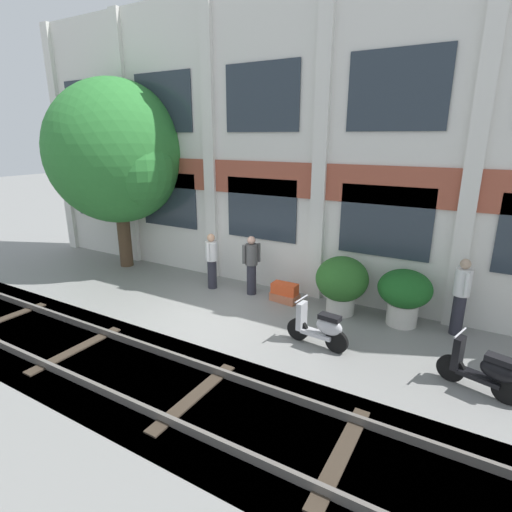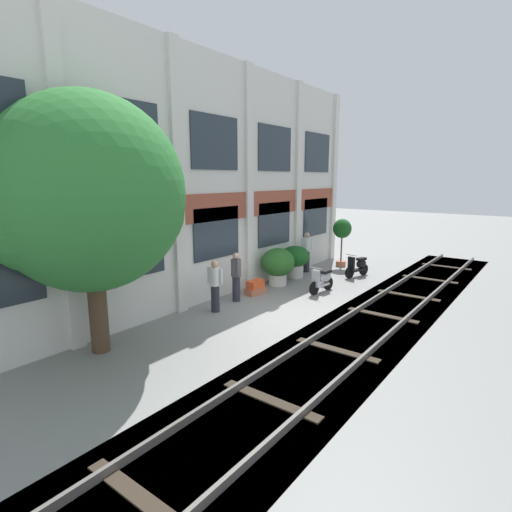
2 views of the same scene
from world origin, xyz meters
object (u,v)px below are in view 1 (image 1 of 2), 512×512
(broadleaf_tree, at_px, (117,156))
(resident_by_doorway, at_px, (251,263))
(scooter_near_curb, at_px, (484,370))
(potted_plant_stone_basin, at_px, (404,293))
(resident_near_plants, at_px, (461,294))
(scooter_second_parked, at_px, (320,327))
(potted_plant_square_trough, at_px, (285,293))
(potted_plant_glazed_jar, at_px, (342,282))
(resident_watching_tracks, at_px, (212,259))

(broadleaf_tree, distance_m, resident_by_doorway, 5.64)
(broadleaf_tree, relative_size, resident_by_doorway, 3.59)
(scooter_near_curb, bearing_deg, resident_by_doorway, -2.56)
(potted_plant_stone_basin, relative_size, resident_near_plants, 0.76)
(broadleaf_tree, height_order, scooter_near_curb, broadleaf_tree)
(scooter_second_parked, relative_size, resident_near_plants, 0.80)
(resident_near_plants, bearing_deg, scooter_near_curb, 81.76)
(scooter_second_parked, xyz_separation_m, resident_near_plants, (2.39, 2.05, 0.50))
(potted_plant_square_trough, height_order, scooter_second_parked, scooter_second_parked)
(potted_plant_glazed_jar, xyz_separation_m, resident_watching_tracks, (-3.73, -0.22, 0.04))
(potted_plant_square_trough, bearing_deg, broadleaf_tree, 179.20)
(broadleaf_tree, height_order, potted_plant_square_trough, broadleaf_tree)
(scooter_near_curb, xyz_separation_m, resident_by_doorway, (-5.66, 1.87, 0.45))
(scooter_near_curb, bearing_deg, resident_near_plants, -59.44)
(potted_plant_glazed_jar, bearing_deg, potted_plant_stone_basin, 4.67)
(potted_plant_square_trough, bearing_deg, resident_near_plants, 3.96)
(scooter_near_curb, bearing_deg, potted_plant_square_trough, -6.06)
(broadleaf_tree, xyz_separation_m, resident_near_plants, (10.04, 0.20, -2.66))
(resident_watching_tracks, bearing_deg, scooter_second_parked, 144.55)
(scooter_second_parked, bearing_deg, potted_plant_glazed_jar, -78.63)
(resident_watching_tracks, relative_size, resident_near_plants, 0.92)
(potted_plant_square_trough, relative_size, resident_watching_tracks, 0.49)
(broadleaf_tree, xyz_separation_m, potted_plant_square_trough, (5.97, -0.08, -3.36))
(broadleaf_tree, relative_size, potted_plant_glazed_jar, 4.12)
(potted_plant_stone_basin, height_order, scooter_near_curb, potted_plant_stone_basin)
(broadleaf_tree, bearing_deg, potted_plant_square_trough, -0.80)
(potted_plant_glazed_jar, height_order, resident_by_doorway, resident_by_doorway)
(scooter_second_parked, bearing_deg, scooter_near_curb, -175.65)
(potted_plant_glazed_jar, relative_size, potted_plant_square_trough, 1.82)
(broadleaf_tree, distance_m, potted_plant_square_trough, 6.85)
(resident_by_doorway, height_order, resident_watching_tracks, resident_by_doorway)
(scooter_second_parked, xyz_separation_m, resident_by_doorway, (-2.70, 1.79, 0.45))
(potted_plant_glazed_jar, distance_m, scooter_near_curb, 3.69)
(potted_plant_square_trough, relative_size, resident_near_plants, 0.45)
(potted_plant_glazed_jar, relative_size, scooter_near_curb, 1.06)
(potted_plant_glazed_jar, height_order, scooter_near_curb, potted_plant_glazed_jar)
(potted_plant_stone_basin, height_order, resident_near_plants, resident_near_plants)
(potted_plant_stone_basin, xyz_separation_m, resident_by_doorway, (-3.96, -0.16, 0.10))
(resident_near_plants, bearing_deg, broadleaf_tree, -21.97)
(potted_plant_glazed_jar, xyz_separation_m, resident_near_plants, (2.57, 0.22, 0.11))
(scooter_near_curb, distance_m, resident_near_plants, 2.26)
(potted_plant_glazed_jar, distance_m, potted_plant_square_trough, 1.61)
(potted_plant_stone_basin, bearing_deg, resident_near_plants, 5.15)
(potted_plant_square_trough, height_order, potted_plant_stone_basin, potted_plant_stone_basin)
(resident_near_plants, bearing_deg, resident_by_doorway, -20.15)
(potted_plant_glazed_jar, relative_size, resident_watching_tracks, 0.89)
(potted_plant_stone_basin, distance_m, scooter_second_parked, 2.35)
(potted_plant_square_trough, relative_size, potted_plant_stone_basin, 0.60)
(potted_plant_glazed_jar, distance_m, resident_by_doorway, 2.53)
(potted_plant_glazed_jar, bearing_deg, scooter_near_curb, -31.38)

